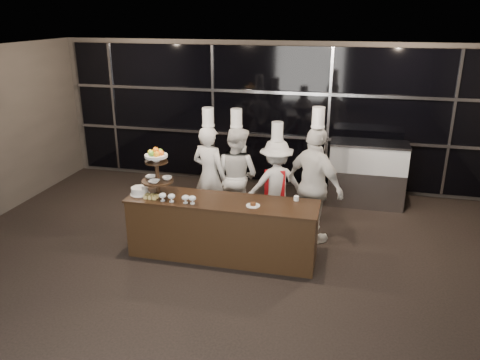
% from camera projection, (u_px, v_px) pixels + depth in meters
% --- Properties ---
extents(room, '(10.00, 10.00, 10.00)m').
position_uv_depth(room, '(191.00, 209.00, 5.11)').
color(room, black).
rests_on(room, ground).
extents(window_wall, '(8.60, 0.10, 2.80)m').
position_uv_depth(window_wall, '(270.00, 116.00, 9.62)').
color(window_wall, black).
rests_on(window_wall, ground).
extents(buffet_counter, '(2.84, 0.74, 0.92)m').
position_uv_depth(buffet_counter, '(222.00, 228.00, 7.02)').
color(buffet_counter, black).
rests_on(buffet_counter, ground).
extents(display_stand, '(0.48, 0.48, 0.74)m').
position_uv_depth(display_stand, '(157.00, 168.00, 6.94)').
color(display_stand, black).
rests_on(display_stand, buffet_counter).
extents(compotes, '(0.57, 0.11, 0.12)m').
position_uv_depth(compotes, '(178.00, 197.00, 6.77)').
color(compotes, silver).
rests_on(compotes, buffet_counter).
extents(layer_cake, '(0.30, 0.30, 0.11)m').
position_uv_depth(layer_cake, '(140.00, 191.00, 7.08)').
color(layer_cake, white).
rests_on(layer_cake, buffet_counter).
extents(pastry_squares, '(0.20, 0.13, 0.05)m').
position_uv_depth(pastry_squares, '(151.00, 197.00, 6.93)').
color(pastry_squares, '#E0C96D').
rests_on(pastry_squares, buffet_counter).
extents(small_plate, '(0.20, 0.20, 0.05)m').
position_uv_depth(small_plate, '(253.00, 205.00, 6.66)').
color(small_plate, white).
rests_on(small_plate, buffet_counter).
extents(chef_cup, '(0.08, 0.08, 0.07)m').
position_uv_depth(chef_cup, '(296.00, 198.00, 6.85)').
color(chef_cup, white).
rests_on(chef_cup, buffet_counter).
extents(display_case, '(1.43, 0.62, 1.24)m').
position_uv_depth(display_case, '(367.00, 170.00, 8.88)').
color(display_case, '#A5A5AA').
rests_on(display_case, ground).
extents(chef_a, '(0.74, 0.60, 2.06)m').
position_uv_depth(chef_a, '(209.00, 175.00, 7.99)').
color(chef_a, silver).
rests_on(chef_a, ground).
extents(chef_b, '(1.02, 0.91, 2.03)m').
position_uv_depth(chef_b, '(237.00, 175.00, 8.07)').
color(chef_b, white).
rests_on(chef_b, ground).
extents(chef_c, '(1.15, 0.94, 1.85)m').
position_uv_depth(chef_c, '(276.00, 184.00, 7.91)').
color(chef_c, silver).
rests_on(chef_c, ground).
extents(chef_d, '(1.17, 1.05, 2.21)m').
position_uv_depth(chef_d, '(314.00, 186.00, 7.32)').
color(chef_d, white).
rests_on(chef_d, ground).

